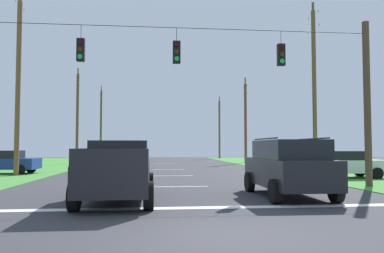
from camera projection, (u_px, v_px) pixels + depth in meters
The scene contains 18 objects.
ground_plane at pixel (215, 237), 7.48m from camera, with size 120.00×120.00×0.00m, color #333338.
stop_bar_stripe at pixel (195, 208), 11.07m from camera, with size 13.76×0.45×0.01m, color white.
lane_dash_0 at pixel (180, 187), 17.04m from camera, with size 0.15×2.50×0.01m, color white.
lane_dash_1 at pixel (173, 176), 23.49m from camera, with size 0.15×2.50×0.01m, color white.
lane_dash_2 at pixel (168, 169), 30.12m from camera, with size 0.15×2.50×0.01m, color white.
lane_dash_3 at pixel (164, 164), 40.36m from camera, with size 0.15×2.50×0.01m, color white.
overhead_signal_span at pixel (182, 93), 16.36m from camera, with size 16.77×0.31×7.36m.
pickup_truck at pixel (118, 171), 12.50m from camera, with size 2.29×5.41×1.95m.
suv_black at pixel (288, 166), 13.60m from camera, with size 2.24×4.81×2.05m.
distant_car_crossing_white at pixel (344, 164), 21.64m from camera, with size 4.32×2.06×1.52m.
distant_car_oncoming at pixel (300, 159), 32.17m from camera, with size 4.36×2.13×1.52m.
distant_car_far_parked at pixel (4, 162), 25.01m from camera, with size 4.43×2.28×1.52m.
utility_pole_mid_right at pixel (314, 87), 24.52m from camera, with size 0.26×1.82×11.01m.
utility_pole_far_right at pixel (246, 121), 42.94m from camera, with size 0.30×1.85×9.50m.
utility_pole_near_left at pixel (219, 128), 59.03m from camera, with size 0.29×1.89×9.48m.
utility_pole_far_left at pixel (18, 85), 23.64m from camera, with size 0.30×1.64×11.35m.
utility_pole_distant_right at pixel (77, 116), 40.31m from camera, with size 0.28×1.69×10.01m.
utility_pole_distant_left at pixel (101, 123), 58.45m from camera, with size 0.31×1.81×11.00m.
Camera 1 is at (-1.20, -7.50, 1.74)m, focal length 36.25 mm.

